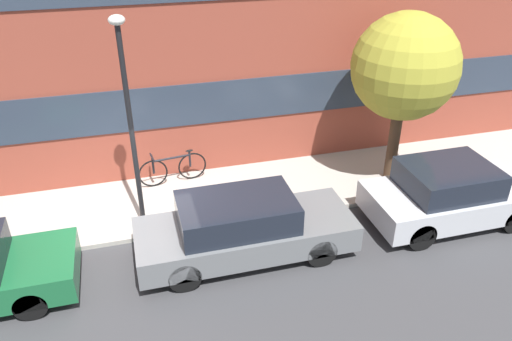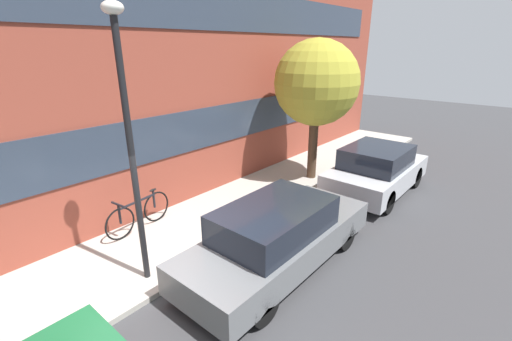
{
  "view_description": "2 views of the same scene",
  "coord_description": "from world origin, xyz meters",
  "px_view_note": "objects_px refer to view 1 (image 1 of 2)",
  "views": [
    {
      "loc": [
        0.04,
        -9.23,
        6.81
      ],
      "look_at": [
        2.68,
        0.34,
        1.21
      ],
      "focal_mm": 35.0,
      "sensor_mm": 36.0,
      "label": 1
    },
    {
      "loc": [
        -2.72,
        -4.51,
        4.19
      ],
      "look_at": [
        2.85,
        0.22,
        1.53
      ],
      "focal_mm": 24.0,
      "sensor_mm": 36.0,
      "label": 2
    }
  ],
  "objects_px": {
    "street_tree": "(405,67)",
    "parked_car_grey": "(243,228)",
    "bicycle": "(173,168)",
    "parked_car_silver": "(449,194)",
    "lamp_post": "(128,106)"
  },
  "relations": [
    {
      "from": "parked_car_silver",
      "to": "street_tree",
      "type": "height_order",
      "value": "street_tree"
    },
    {
      "from": "parked_car_grey",
      "to": "parked_car_silver",
      "type": "xyz_separation_m",
      "value": [
        4.88,
        -0.0,
        0.02
      ]
    },
    {
      "from": "street_tree",
      "to": "lamp_post",
      "type": "relative_size",
      "value": 0.92
    },
    {
      "from": "bicycle",
      "to": "street_tree",
      "type": "xyz_separation_m",
      "value": [
        5.57,
        -1.25,
        2.59
      ]
    },
    {
      "from": "parked_car_grey",
      "to": "street_tree",
      "type": "relative_size",
      "value": 1.05
    },
    {
      "from": "street_tree",
      "to": "parked_car_grey",
      "type": "bearing_deg",
      "value": -156.07
    },
    {
      "from": "parked_car_silver",
      "to": "bicycle",
      "type": "bearing_deg",
      "value": 151.37
    },
    {
      "from": "bicycle",
      "to": "lamp_post",
      "type": "height_order",
      "value": "lamp_post"
    },
    {
      "from": "parked_car_silver",
      "to": "lamp_post",
      "type": "height_order",
      "value": "lamp_post"
    },
    {
      "from": "bicycle",
      "to": "street_tree",
      "type": "relative_size",
      "value": 0.41
    },
    {
      "from": "parked_car_silver",
      "to": "bicycle",
      "type": "height_order",
      "value": "parked_car_silver"
    },
    {
      "from": "bicycle",
      "to": "street_tree",
      "type": "distance_m",
      "value": 6.27
    },
    {
      "from": "parked_car_silver",
      "to": "lamp_post",
      "type": "xyz_separation_m",
      "value": [
        -6.85,
        1.58,
        2.28
      ]
    },
    {
      "from": "parked_car_silver",
      "to": "street_tree",
      "type": "xyz_separation_m",
      "value": [
        -0.38,
        2.0,
        2.41
      ]
    },
    {
      "from": "parked_car_silver",
      "to": "street_tree",
      "type": "relative_size",
      "value": 0.89
    }
  ]
}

